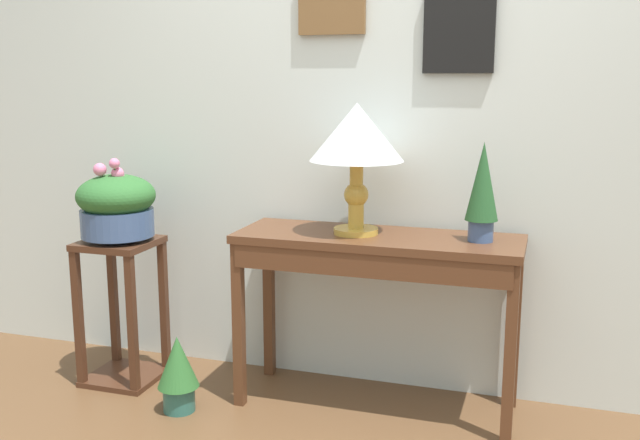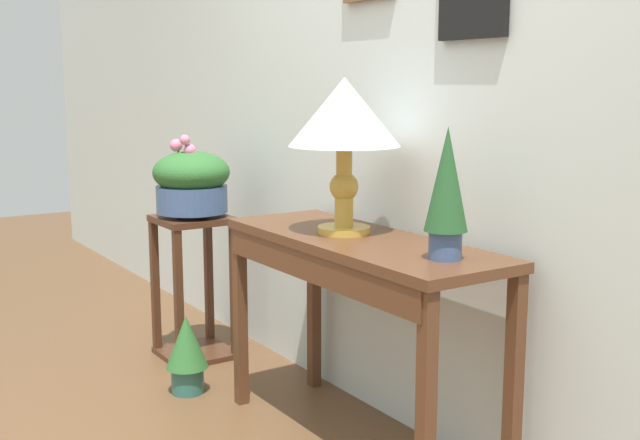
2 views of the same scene
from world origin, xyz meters
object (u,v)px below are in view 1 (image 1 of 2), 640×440
(console_table, at_px, (376,262))
(planter_bowl_wide, at_px, (116,205))
(table_lamp, at_px, (357,138))
(potted_plant_floor, at_px, (178,370))
(pedestal_stand_left, at_px, (122,311))
(potted_plant_on_console, at_px, (483,188))

(console_table, relative_size, planter_bowl_wide, 3.13)
(table_lamp, bearing_deg, potted_plant_floor, -155.69)
(console_table, relative_size, pedestal_stand_left, 1.76)
(pedestal_stand_left, bearing_deg, potted_plant_on_console, 3.72)
(potted_plant_on_console, bearing_deg, potted_plant_floor, -164.85)
(planter_bowl_wide, bearing_deg, table_lamp, 4.77)
(console_table, xyz_separation_m, table_lamp, (-0.10, 0.02, 0.52))
(console_table, relative_size, potted_plant_floor, 3.53)
(pedestal_stand_left, bearing_deg, planter_bowl_wide, -81.22)
(potted_plant_floor, bearing_deg, console_table, 20.15)
(potted_plant_on_console, height_order, pedestal_stand_left, potted_plant_on_console)
(console_table, height_order, potted_plant_floor, console_table)
(console_table, xyz_separation_m, potted_plant_on_console, (0.42, 0.04, 0.33))
(pedestal_stand_left, distance_m, potted_plant_floor, 0.49)
(potted_plant_on_console, bearing_deg, table_lamp, -178.48)
(console_table, xyz_separation_m, planter_bowl_wide, (-1.21, -0.07, 0.19))
(console_table, bearing_deg, table_lamp, 166.16)
(pedestal_stand_left, relative_size, planter_bowl_wide, 1.78)
(pedestal_stand_left, distance_m, planter_bowl_wide, 0.51)
(table_lamp, relative_size, potted_plant_on_console, 1.36)
(console_table, relative_size, potted_plant_on_console, 2.99)
(table_lamp, xyz_separation_m, potted_plant_floor, (-0.70, -0.32, -0.99))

